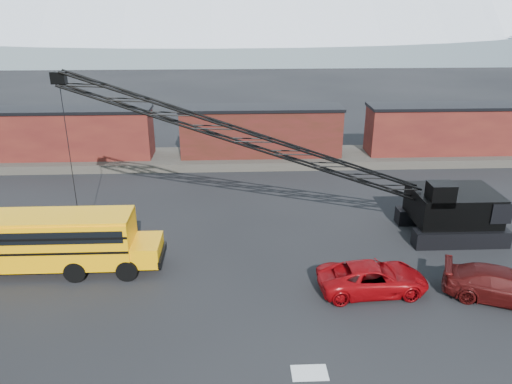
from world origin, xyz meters
TOP-DOWN VIEW (x-y plane):
  - ground at (0.00, 0.00)m, footprint 160.00×160.00m
  - gravel_berm at (0.00, 22.00)m, footprint 120.00×5.00m
  - boxcar_west_near at (-16.00, 22.00)m, footprint 13.70×3.10m
  - boxcar_mid at (0.00, 22.00)m, footprint 13.70×3.10m
  - boxcar_east_near at (16.00, 22.00)m, footprint 13.70×3.10m
  - snow_patch at (0.50, -4.00)m, footprint 1.40×0.90m
  - school_bus at (-12.26, 4.24)m, footprint 11.65×2.65m
  - red_pickup at (4.37, 1.55)m, footprint 5.49×2.79m
  - maroon_suv at (10.32, 0.55)m, footprint 5.79×4.06m
  - crawler_crane at (0.09, 7.24)m, footprint 24.96×4.20m

SIDE VIEW (x-z plane):
  - ground at x=0.00m, z-range 0.00..0.00m
  - snow_patch at x=0.50m, z-range 0.00..0.02m
  - gravel_berm at x=0.00m, z-range 0.00..0.70m
  - red_pickup at x=4.37m, z-range 0.00..1.48m
  - maroon_suv at x=10.32m, z-range 0.00..1.56m
  - school_bus at x=-12.26m, z-range 0.20..3.39m
  - boxcar_west_near at x=-16.00m, z-range 0.68..4.85m
  - boxcar_mid at x=0.00m, z-range 0.68..4.85m
  - boxcar_east_near at x=16.00m, z-range 0.68..4.85m
  - crawler_crane at x=0.09m, z-range 0.55..10.76m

